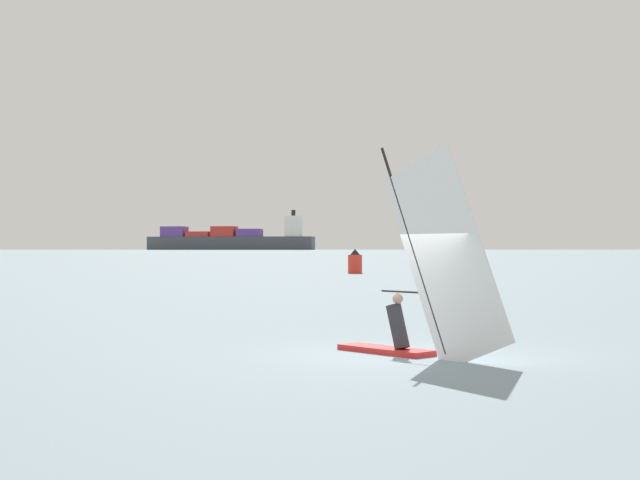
{
  "coord_description": "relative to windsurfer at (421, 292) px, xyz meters",
  "views": [
    {
      "loc": [
        -2.49,
        -18.27,
        2.22
      ],
      "look_at": [
        -1.01,
        10.53,
        2.47
      ],
      "focal_mm": 50.18,
      "sensor_mm": 36.0,
      "label": 1
    }
  ],
  "objects": [
    {
      "name": "ground_plane",
      "position": [
        -0.48,
        0.29,
        -1.31
      ],
      "size": [
        4000.0,
        4000.0,
        0.0
      ],
      "primitive_type": "plane",
      "color": "gray"
    },
    {
      "name": "channel_buoy",
      "position": [
        3.95,
        58.44,
        -0.37
      ],
      "size": [
        1.22,
        1.22,
        2.11
      ],
      "color": "red",
      "rests_on": "ground_plane"
    },
    {
      "name": "cargo_ship",
      "position": [
        -46.25,
        887.3,
        9.22
      ],
      "size": [
        170.0,
        56.03,
        39.9
      ],
      "rotation": [
        0.0,
        0.0,
        2.95
      ],
      "color": "#3F444C",
      "rests_on": "ground_plane"
    },
    {
      "name": "windsurfer",
      "position": [
        0.0,
        0.0,
        0.0
      ],
      "size": [
        3.08,
        3.59,
        4.57
      ],
      "rotation": [
        0.0,
        0.0,
        2.27
      ],
      "color": "red",
      "rests_on": "ground_plane"
    }
  ]
}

